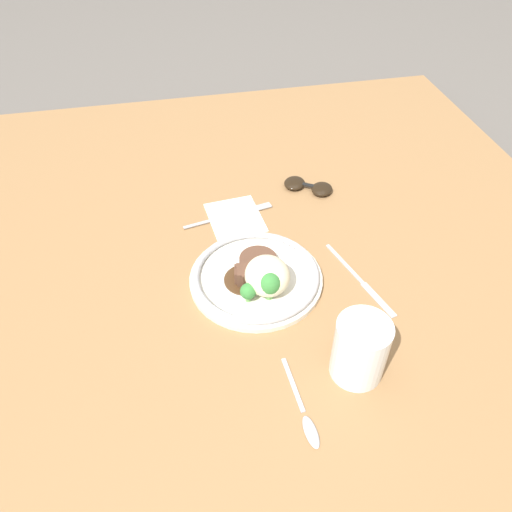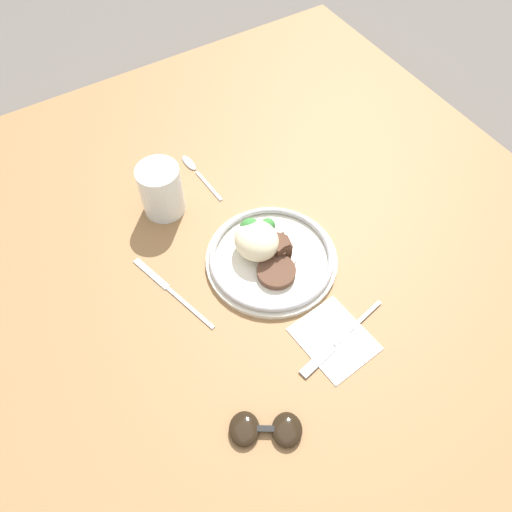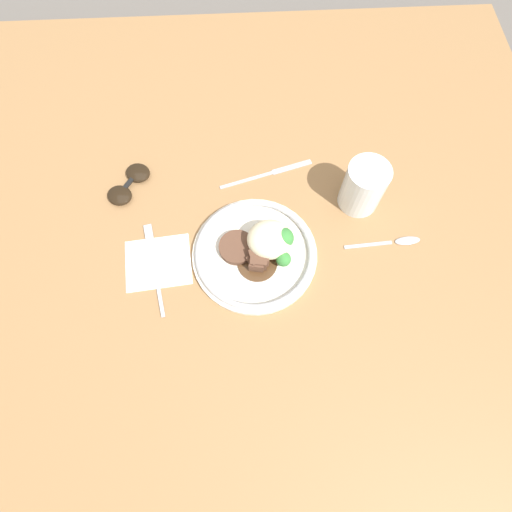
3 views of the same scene
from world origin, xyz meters
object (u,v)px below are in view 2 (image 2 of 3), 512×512
object	(u,v)px
plate	(267,251)
knife	(170,290)
sunglasses	(266,429)
spoon	(194,168)
juice_glass	(162,192)
fork	(335,344)

from	to	relation	value
plate	knife	xyz separation A→B (m)	(0.03, 0.18, -0.02)
sunglasses	plate	bearing A→B (deg)	0.11
plate	spoon	xyz separation A→B (m)	(0.27, 0.01, -0.02)
knife	spoon	xyz separation A→B (m)	(0.24, -0.17, 0.00)
juice_glass	knife	world-z (taller)	juice_glass
fork	juice_glass	bearing A→B (deg)	-86.62
juice_glass	knife	distance (m)	0.20
juice_glass	knife	xyz separation A→B (m)	(-0.18, 0.08, -0.05)
plate	juice_glass	world-z (taller)	juice_glass
knife	spoon	size ratio (longest dim) A/B	1.31
knife	sunglasses	world-z (taller)	sunglasses
plate	sunglasses	world-z (taller)	plate
plate	knife	distance (m)	0.19
plate	sunglasses	size ratio (longest dim) A/B	2.00
juice_glass	spoon	bearing A→B (deg)	-56.13
juice_glass	fork	world-z (taller)	juice_glass
spoon	sunglasses	bearing A→B (deg)	160.06
spoon	juice_glass	bearing A→B (deg)	120.28
sunglasses	knife	bearing A→B (deg)	35.61
juice_glass	sunglasses	bearing A→B (deg)	172.76
juice_glass	knife	bearing A→B (deg)	156.79
knife	sunglasses	size ratio (longest dim) A/B	1.66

